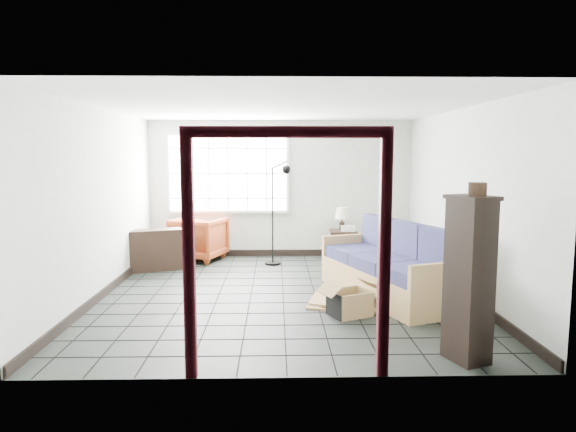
{
  "coord_description": "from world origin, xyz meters",
  "views": [
    {
      "loc": [
        -0.1,
        -7.08,
        1.96
      ],
      "look_at": [
        0.08,
        0.3,
        1.07
      ],
      "focal_mm": 32.0,
      "sensor_mm": 36.0,
      "label": 1
    }
  ],
  "objects_px": {
    "futon_sofa": "(392,270)",
    "side_table": "(343,235)",
    "armchair": "(199,236)",
    "tall_shelf": "(469,278)"
  },
  "relations": [
    {
      "from": "futon_sofa",
      "to": "side_table",
      "type": "relative_size",
      "value": 4.59
    },
    {
      "from": "futon_sofa",
      "to": "armchair",
      "type": "bearing_deg",
      "value": 119.44
    },
    {
      "from": "futon_sofa",
      "to": "side_table",
      "type": "xyz_separation_m",
      "value": [
        -0.34,
        2.56,
        0.07
      ]
    },
    {
      "from": "tall_shelf",
      "to": "armchair",
      "type": "bearing_deg",
      "value": 103.41
    },
    {
      "from": "futon_sofa",
      "to": "tall_shelf",
      "type": "xyz_separation_m",
      "value": [
        0.21,
        -2.24,
        0.43
      ]
    },
    {
      "from": "futon_sofa",
      "to": "tall_shelf",
      "type": "relative_size",
      "value": 1.57
    },
    {
      "from": "futon_sofa",
      "to": "armchair",
      "type": "relative_size",
      "value": 2.83
    },
    {
      "from": "futon_sofa",
      "to": "side_table",
      "type": "bearing_deg",
      "value": 77.14
    },
    {
      "from": "tall_shelf",
      "to": "side_table",
      "type": "bearing_deg",
      "value": 75.88
    },
    {
      "from": "futon_sofa",
      "to": "tall_shelf",
      "type": "height_order",
      "value": "tall_shelf"
    }
  ]
}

